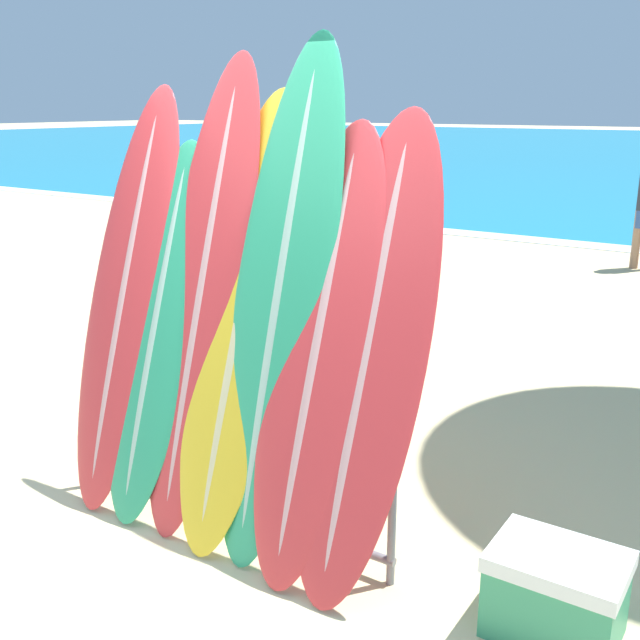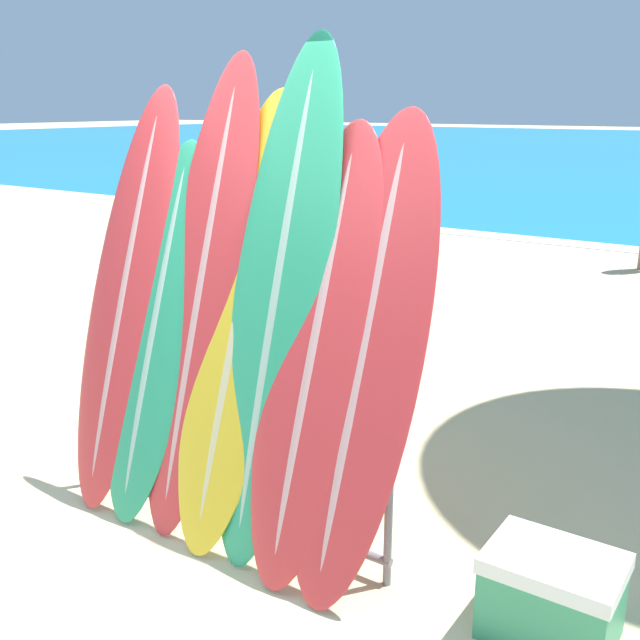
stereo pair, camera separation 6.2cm
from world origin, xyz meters
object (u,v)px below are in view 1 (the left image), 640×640
Objects in this scene: surfboard_slot_3 at (241,322)px; surfboard_slot_4 at (280,302)px; surfboard_slot_5 at (319,354)px; surfboard_slot_0 at (127,297)px; surfboard_slot_2 at (203,295)px; surfboard_rack at (237,440)px; surfboard_slot_6 at (367,357)px; person_mid_beach at (409,259)px; cooler_box at (556,594)px; surfboard_slot_1 at (158,332)px.

surfboard_slot_3 is 0.90× the size of surfboard_slot_4.
surfboard_slot_3 is 1.07× the size of surfboard_slot_5.
surfboard_slot_4 is at bearing 5.53° from surfboard_slot_3.
surfboard_slot_2 is (0.54, 0.03, 0.08)m from surfboard_slot_0.
surfboard_slot_5 reaches higher than surfboard_rack.
surfboard_slot_4 is (0.23, 0.02, 0.13)m from surfboard_slot_3.
surfboard_slot_3 is at bearing -4.90° from surfboard_slot_2.
surfboard_rack is 1.03m from surfboard_slot_0.
surfboard_slot_6 reaches higher than surfboard_rack.
surfboard_slot_3 is 2.80m from person_mid_beach.
surfboard_slot_2 is 1.02m from surfboard_slot_6.
surfboard_rack is 0.82× the size of surfboard_slot_3.
cooler_box is (0.92, 0.04, -0.91)m from surfboard_slot_6.
surfboard_slot_5 is at bearing 1.03° from surfboard_slot_1.
surfboard_slot_1 is at bearing -179.43° from surfboard_rack.
surfboard_slot_2 reaches higher than cooler_box.
surfboard_slot_6 is at bearing -3.91° from surfboard_slot_4.
surfboard_slot_0 reaches higher than surfboard_slot_5.
surfboard_slot_2 is at bearing 175.10° from surfboard_slot_3.
surfboard_slot_2 reaches higher than surfboard_slot_6.
cooler_box is (2.47, 0.04, -0.97)m from surfboard_slot_0.
surfboard_rack is at bearing -57.42° from person_mid_beach.
surfboard_slot_0 is 0.91× the size of surfboard_slot_4.
surfboard_slot_2 is 0.29m from surfboard_slot_3.
surfboard_slot_1 is 1.16× the size of person_mid_beach.
surfboard_slot_1 reaches higher than person_mid_beach.
surfboard_rack is 3.42× the size of cooler_box.
surfboard_slot_1 is at bearing -178.20° from surfboard_slot_6.
surfboard_slot_1 is 2.35m from cooler_box.
surfboard_slot_0 reaches higher than surfboard_slot_6.
cooler_box is at bearing 2.52° from surfboard_rack.
surfboard_slot_5 is (0.49, -0.03, -0.07)m from surfboard_slot_3.
surfboard_slot_0 is 1.08× the size of surfboard_slot_5.
surfboard_slot_4 is 1.80m from cooler_box.
surfboard_slot_1 is 0.89× the size of surfboard_slot_3.
surfboard_slot_2 is at bearing 3.55° from surfboard_slot_0.
surfboard_rack is 0.81m from surfboard_slot_4.
person_mid_beach is 3.16× the size of cooler_box.
surfboard_slot_1 is 0.56m from surfboard_slot_3.
surfboard_slot_2 is at bearing 179.88° from surfboard_slot_4.
surfboard_slot_1 is 2.81m from person_mid_beach.
surfboard_slot_1 is at bearing -9.17° from surfboard_slot_0.
surfboard_slot_1 is at bearing -164.23° from surfboard_slot_2.
surfboard_slot_4 is (0.77, 0.08, 0.26)m from surfboard_slot_1.
surfboard_slot_5 is (0.76, -0.06, -0.17)m from surfboard_slot_2.
surfboard_slot_2 is at bearing 15.77° from surfboard_slot_1.
surfboard_slot_0 is 1.05m from surfboard_slot_4.
surfboard_slot_1 is at bearing -174.43° from surfboard_slot_3.
surfboard_rack is 0.81× the size of surfboard_slot_0.
surfboard_slot_5 is (1.30, -0.02, -0.09)m from surfboard_slot_0.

